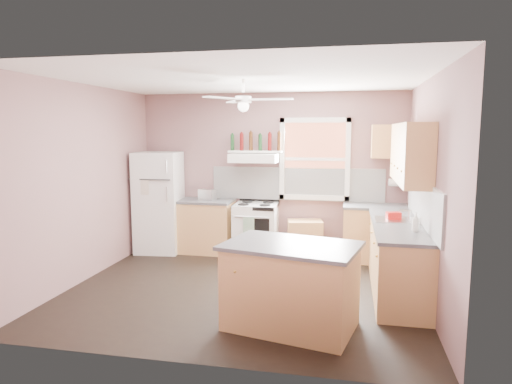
% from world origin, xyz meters
% --- Properties ---
extents(floor, '(4.50, 4.50, 0.00)m').
position_xyz_m(floor, '(0.00, 0.00, 0.00)').
color(floor, black).
rests_on(floor, ground).
extents(ceiling, '(4.50, 4.50, 0.00)m').
position_xyz_m(ceiling, '(0.00, 0.00, 2.70)').
color(ceiling, white).
rests_on(ceiling, ground).
extents(wall_back, '(4.50, 0.05, 2.70)m').
position_xyz_m(wall_back, '(0.00, 2.02, 1.35)').
color(wall_back, '#7C5959').
rests_on(wall_back, ground).
extents(wall_right, '(0.05, 4.00, 2.70)m').
position_xyz_m(wall_right, '(2.27, 0.00, 1.35)').
color(wall_right, '#7C5959').
rests_on(wall_right, ground).
extents(wall_left, '(0.05, 4.00, 2.70)m').
position_xyz_m(wall_left, '(-2.27, 0.00, 1.35)').
color(wall_left, '#7C5959').
rests_on(wall_left, ground).
extents(backsplash_back, '(2.90, 0.03, 0.55)m').
position_xyz_m(backsplash_back, '(0.45, 1.99, 1.18)').
color(backsplash_back, white).
rests_on(backsplash_back, wall_back).
extents(backsplash_right, '(0.03, 2.60, 0.55)m').
position_xyz_m(backsplash_right, '(2.23, 0.30, 1.18)').
color(backsplash_right, white).
rests_on(backsplash_right, wall_right).
extents(window_view, '(1.00, 0.02, 1.20)m').
position_xyz_m(window_view, '(0.75, 1.98, 1.60)').
color(window_view, brown).
rests_on(window_view, wall_back).
extents(window_frame, '(1.16, 0.07, 1.36)m').
position_xyz_m(window_frame, '(0.75, 1.96, 1.60)').
color(window_frame, white).
rests_on(window_frame, wall_back).
extents(refrigerator, '(0.79, 0.78, 1.71)m').
position_xyz_m(refrigerator, '(-1.86, 1.58, 0.85)').
color(refrigerator, white).
rests_on(refrigerator, floor).
extents(base_cabinet_left, '(0.90, 0.60, 0.86)m').
position_xyz_m(base_cabinet_left, '(-1.06, 1.70, 0.43)').
color(base_cabinet_left, tan).
rests_on(base_cabinet_left, floor).
extents(counter_left, '(0.92, 0.62, 0.04)m').
position_xyz_m(counter_left, '(-1.06, 1.70, 0.88)').
color(counter_left, '#454548').
rests_on(counter_left, base_cabinet_left).
extents(toaster, '(0.32, 0.24, 0.18)m').
position_xyz_m(toaster, '(-1.04, 1.72, 0.99)').
color(toaster, silver).
rests_on(toaster, counter_left).
extents(stove, '(0.73, 0.67, 0.86)m').
position_xyz_m(stove, '(-0.19, 1.70, 0.43)').
color(stove, white).
rests_on(stove, floor).
extents(range_hood, '(0.78, 0.50, 0.14)m').
position_xyz_m(range_hood, '(-0.23, 1.75, 1.62)').
color(range_hood, white).
rests_on(range_hood, wall_back).
extents(bottle_shelf, '(0.90, 0.26, 0.03)m').
position_xyz_m(bottle_shelf, '(-0.23, 1.87, 1.72)').
color(bottle_shelf, white).
rests_on(bottle_shelf, range_hood).
extents(cart, '(0.62, 0.47, 0.56)m').
position_xyz_m(cart, '(0.63, 1.75, 0.28)').
color(cart, tan).
rests_on(cart, floor).
extents(base_cabinet_corner, '(1.00, 0.60, 0.86)m').
position_xyz_m(base_cabinet_corner, '(1.75, 1.70, 0.43)').
color(base_cabinet_corner, tan).
rests_on(base_cabinet_corner, floor).
extents(base_cabinet_right, '(0.60, 2.20, 0.86)m').
position_xyz_m(base_cabinet_right, '(1.95, 0.30, 0.43)').
color(base_cabinet_right, tan).
rests_on(base_cabinet_right, floor).
extents(counter_corner, '(1.02, 0.62, 0.04)m').
position_xyz_m(counter_corner, '(1.75, 1.70, 0.88)').
color(counter_corner, '#454548').
rests_on(counter_corner, base_cabinet_corner).
extents(counter_right, '(0.62, 2.22, 0.04)m').
position_xyz_m(counter_right, '(1.94, 0.30, 0.88)').
color(counter_right, '#454548').
rests_on(counter_right, base_cabinet_right).
extents(sink, '(0.55, 0.45, 0.03)m').
position_xyz_m(sink, '(1.94, 0.50, 0.90)').
color(sink, silver).
rests_on(sink, counter_right).
extents(faucet, '(0.03, 0.03, 0.14)m').
position_xyz_m(faucet, '(2.10, 0.50, 0.97)').
color(faucet, silver).
rests_on(faucet, sink).
extents(upper_cabinet_right, '(0.33, 1.80, 0.76)m').
position_xyz_m(upper_cabinet_right, '(2.08, 0.50, 1.78)').
color(upper_cabinet_right, tan).
rests_on(upper_cabinet_right, wall_right).
extents(upper_cabinet_corner, '(0.60, 0.33, 0.52)m').
position_xyz_m(upper_cabinet_corner, '(1.95, 1.83, 1.90)').
color(upper_cabinet_corner, tan).
rests_on(upper_cabinet_corner, wall_back).
extents(paper_towel, '(0.26, 0.12, 0.12)m').
position_xyz_m(paper_towel, '(2.07, 1.86, 1.25)').
color(paper_towel, white).
rests_on(paper_towel, wall_back).
extents(island, '(1.43, 1.08, 0.86)m').
position_xyz_m(island, '(0.75, -1.04, 0.43)').
color(island, tan).
rests_on(island, floor).
extents(island_top, '(1.52, 1.17, 0.04)m').
position_xyz_m(island_top, '(0.75, -1.04, 0.88)').
color(island_top, '#454548').
rests_on(island_top, island).
extents(ceiling_fan_hub, '(0.20, 0.20, 0.08)m').
position_xyz_m(ceiling_fan_hub, '(0.00, 0.00, 2.45)').
color(ceiling_fan_hub, white).
rests_on(ceiling_fan_hub, ceiling).
extents(soap_bottle, '(0.09, 0.09, 0.23)m').
position_xyz_m(soap_bottle, '(2.09, -0.18, 1.01)').
color(soap_bottle, silver).
rests_on(soap_bottle, counter_right).
extents(red_caddy, '(0.20, 0.15, 0.10)m').
position_xyz_m(red_caddy, '(1.91, 0.52, 0.95)').
color(red_caddy, red).
rests_on(red_caddy, counter_right).
extents(wine_bottles, '(0.86, 0.06, 0.31)m').
position_xyz_m(wine_bottles, '(-0.22, 1.87, 1.88)').
color(wine_bottles, '#143819').
rests_on(wine_bottles, bottle_shelf).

